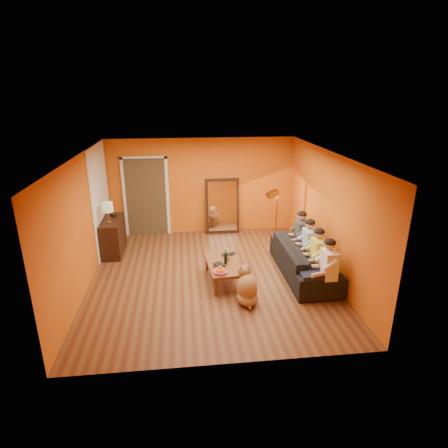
{
  "coord_description": "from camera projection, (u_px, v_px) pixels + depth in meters",
  "views": [
    {
      "loc": [
        -0.54,
        -7.17,
        3.77
      ],
      "look_at": [
        0.35,
        0.5,
        1.0
      ],
      "focal_mm": 30.0,
      "sensor_mm": 36.0,
      "label": 1
    }
  ],
  "objects": [
    {
      "name": "book_upper",
      "position": [
        215.0,
        266.0,
        7.44
      ],
      "size": [
        0.25,
        0.29,
        0.02
      ],
      "primitive_type": "imported",
      "rotation": [
        0.0,
        0.0,
        0.35
      ],
      "color": "black",
      "rests_on": "book_mid"
    },
    {
      "name": "coffee_table",
      "position": [
        223.0,
        272.0,
        7.74
      ],
      "size": [
        0.72,
        1.27,
        0.42
      ],
      "primitive_type": null,
      "rotation": [
        0.0,
        0.0,
        0.09
      ],
      "color": "brown",
      "rests_on": "floor"
    },
    {
      "name": "book_mid",
      "position": [
        216.0,
        266.0,
        7.47
      ],
      "size": [
        0.23,
        0.28,
        0.02
      ],
      "primitive_type": "imported",
      "rotation": [
        0.0,
        0.0,
        -0.25
      ],
      "color": "#A82813",
      "rests_on": "book_lower"
    },
    {
      "name": "person_mid_left",
      "position": [
        318.0,
        257.0,
        7.51
      ],
      "size": [
        0.7,
        0.44,
        1.22
      ],
      "primitive_type": null,
      "color": "gold",
      "rests_on": "sofa"
    },
    {
      "name": "room_shell",
      "position": [
        208.0,
        213.0,
        7.94
      ],
      "size": [
        5.0,
        5.5,
        2.6
      ],
      "color": "brown",
      "rests_on": "ground"
    },
    {
      "name": "sofa",
      "position": [
        304.0,
        260.0,
        8.01
      ],
      "size": [
        2.35,
        0.92,
        0.69
      ],
      "primitive_type": "imported",
      "rotation": [
        0.0,
        0.0,
        1.57
      ],
      "color": "black",
      "rests_on": "floor"
    },
    {
      "name": "book_lower",
      "position": [
        215.0,
        267.0,
        7.46
      ],
      "size": [
        0.19,
        0.24,
        0.02
      ],
      "primitive_type": "imported",
      "rotation": [
        0.0,
        0.0,
        0.06
      ],
      "color": "black",
      "rests_on": "coffee_table"
    },
    {
      "name": "flowers",
      "position": [
        112.0,
        204.0,
        9.08
      ],
      "size": [
        0.17,
        0.17,
        0.39
      ],
      "primitive_type": null,
      "color": "#A82813",
      "rests_on": "vase"
    },
    {
      "name": "dog",
      "position": [
        247.0,
        285.0,
        6.92
      ],
      "size": [
        0.47,
        0.66,
        0.73
      ],
      "primitive_type": null,
      "rotation": [
        0.0,
        0.0,
        0.12
      ],
      "color": "#AE7F4E",
      "rests_on": "floor"
    },
    {
      "name": "doorway_recess",
      "position": [
        147.0,
        196.0,
        10.16
      ],
      "size": [
        1.06,
        0.3,
        2.1
      ],
      "primitive_type": "cube",
      "color": "#3F2D19",
      "rests_on": "floor"
    },
    {
      "name": "floor_lamp",
      "position": [
        276.0,
        219.0,
        9.37
      ],
      "size": [
        0.35,
        0.31,
        1.44
      ],
      "primitive_type": null,
      "rotation": [
        0.0,
        0.0,
        0.25
      ],
      "color": "#AE8233",
      "rests_on": "floor"
    },
    {
      "name": "tumbler",
      "position": [
        228.0,
        259.0,
        7.78
      ],
      "size": [
        0.11,
        0.11,
        0.08
      ],
      "primitive_type": "imported",
      "rotation": [
        0.0,
        0.0,
        0.24
      ],
      "color": "#B27F3F",
      "rests_on": "coffee_table"
    },
    {
      "name": "fruit_bowl",
      "position": [
        220.0,
        270.0,
        7.21
      ],
      "size": [
        0.26,
        0.26,
        0.16
      ],
      "primitive_type": null,
      "color": "#DA4CA5",
      "rests_on": "coffee_table"
    },
    {
      "name": "mirror_glass",
      "position": [
        222.0,
        206.0,
        10.25
      ],
      "size": [
        0.78,
        0.21,
        1.35
      ],
      "primitive_type": "cube",
      "rotation": [
        -0.14,
        0.0,
        0.0
      ],
      "color": "white",
      "rests_on": "mirror_frame"
    },
    {
      "name": "person_far_right",
      "position": [
        301.0,
        237.0,
        8.54
      ],
      "size": [
        0.7,
        0.44,
        1.22
      ],
      "primitive_type": null,
      "color": "#36363B",
      "rests_on": "sofa"
    },
    {
      "name": "sideboard",
      "position": [
        113.0,
        236.0,
        9.09
      ],
      "size": [
        0.44,
        1.18,
        0.85
      ],
      "primitive_type": "cube",
      "color": "black",
      "rests_on": "floor"
    },
    {
      "name": "person_far_left",
      "position": [
        328.0,
        269.0,
        7.0
      ],
      "size": [
        0.7,
        0.44,
        1.22
      ],
      "primitive_type": null,
      "color": "silver",
      "rests_on": "sofa"
    },
    {
      "name": "laptop",
      "position": [
        229.0,
        255.0,
        8.02
      ],
      "size": [
        0.36,
        0.27,
        0.03
      ],
      "primitive_type": "imported",
      "rotation": [
        0.0,
        0.0,
        0.2
      ],
      "color": "black",
      "rests_on": "coffee_table"
    },
    {
      "name": "person_mid_right",
      "position": [
        309.0,
        246.0,
        8.03
      ],
      "size": [
        0.7,
        0.44,
        1.22
      ],
      "primitive_type": null,
      "color": "#89ADD4",
      "rests_on": "sofa"
    },
    {
      "name": "mirror_frame",
      "position": [
        222.0,
        206.0,
        10.29
      ],
      "size": [
        0.92,
        0.27,
        1.51
      ],
      "primitive_type": "cube",
      "rotation": [
        -0.14,
        0.0,
        0.0
      ],
      "color": "black",
      "rests_on": "floor"
    },
    {
      "name": "table_lamp",
      "position": [
        108.0,
        213.0,
        8.58
      ],
      "size": [
        0.24,
        0.24,
        0.51
      ],
      "primitive_type": null,
      "color": "beige",
      "rests_on": "sideboard"
    },
    {
      "name": "door_jamb_right",
      "position": [
        168.0,
        197.0,
        10.11
      ],
      "size": [
        0.08,
        0.06,
        2.2
      ],
      "primitive_type": "cube",
      "color": "white",
      "rests_on": "wall_back"
    },
    {
      "name": "vase",
      "position": [
        113.0,
        213.0,
        9.15
      ],
      "size": [
        0.17,
        0.17,
        0.18
      ],
      "primitive_type": "imported",
      "color": "black",
      "rests_on": "sideboard"
    },
    {
      "name": "door_jamb_left",
      "position": [
        125.0,
        198.0,
        9.99
      ],
      "size": [
        0.08,
        0.06,
        2.2
      ],
      "primitive_type": "cube",
      "color": "white",
      "rests_on": "wall_back"
    },
    {
      "name": "wine_bottle",
      "position": [
        226.0,
        257.0,
        7.58
      ],
      "size": [
        0.07,
        0.07,
        0.31
      ],
      "primitive_type": "cylinder",
      "color": "black",
      "rests_on": "coffee_table"
    },
    {
      "name": "door_header",
      "position": [
        143.0,
        158.0,
        9.69
      ],
      "size": [
        1.22,
        0.06,
        0.08
      ],
      "primitive_type": "cube",
      "color": "white",
      "rests_on": "wall_back"
    },
    {
      "name": "white_accent",
      "position": [
        101.0,
        199.0,
        8.96
      ],
      "size": [
        0.02,
        1.9,
        2.58
      ],
      "primitive_type": "cube",
      "color": "white",
      "rests_on": "wall_left"
    }
  ]
}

